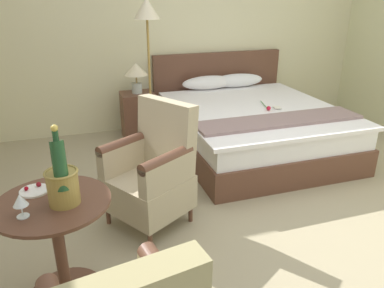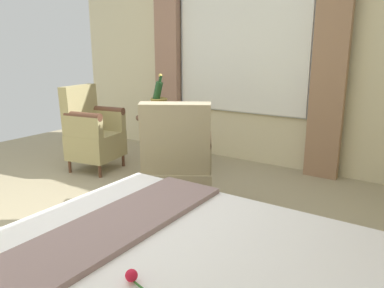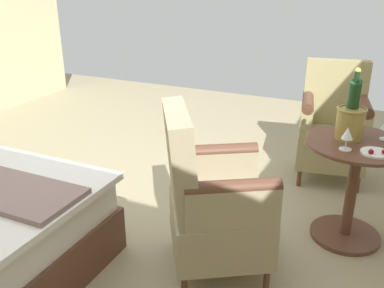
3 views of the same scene
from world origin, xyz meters
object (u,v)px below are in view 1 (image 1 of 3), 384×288
at_px(wine_glass_near_bucket, 62,173).
at_px(wine_glass_near_edge, 20,201).
at_px(bed, 249,124).
at_px(floor_lamp_brass, 147,27).
at_px(snack_plate, 34,190).
at_px(bedside_lamp, 136,72).
at_px(side_table_round, 59,245).
at_px(armchair_by_window, 152,173).
at_px(nightstand, 139,116).
at_px(champagne_bucket, 62,181).

xyz_separation_m(wine_glass_near_bucket, wine_glass_near_edge, (-0.21, -0.27, 0.00)).
distance_m(bed, floor_lamp_brass, 1.63).
relative_size(wine_glass_near_edge, snack_plate, 0.79).
distance_m(floor_lamp_brass, wine_glass_near_edge, 2.81).
xyz_separation_m(bedside_lamp, snack_plate, (-1.05, -2.43, -0.17)).
distance_m(bed, snack_plate, 2.86).
distance_m(wine_glass_near_bucket, wine_glass_near_edge, 0.34).
bearing_deg(bedside_lamp, side_table_round, -110.22).
height_order(bed, snack_plate, bed).
bearing_deg(snack_plate, armchair_by_window, 32.23).
height_order(bed, floor_lamp_brass, floor_lamp_brass).
relative_size(nightstand, floor_lamp_brass, 0.35).
xyz_separation_m(bed, wine_glass_near_bucket, (-2.10, -1.70, 0.48)).
height_order(champagne_bucket, wine_glass_near_bucket, champagne_bucket).
relative_size(bedside_lamp, wine_glass_near_bucket, 2.69).
relative_size(bedside_lamp, armchair_by_window, 0.37).
xyz_separation_m(bed, wine_glass_near_edge, (-2.30, -1.97, 0.48)).
height_order(nightstand, floor_lamp_brass, floor_lamp_brass).
relative_size(bedside_lamp, side_table_round, 0.54).
xyz_separation_m(side_table_round, wine_glass_near_bucket, (0.07, 0.16, 0.40)).
distance_m(champagne_bucket, wine_glass_near_edge, 0.23).
bearing_deg(wine_glass_near_edge, armchair_by_window, 42.44).
distance_m(floor_lamp_brass, champagne_bucket, 2.65).
relative_size(bed, bedside_lamp, 5.98).
relative_size(nightstand, wine_glass_near_bucket, 4.31).
height_order(bedside_lamp, floor_lamp_brass, floor_lamp_brass).
distance_m(side_table_round, armchair_by_window, 0.97).
relative_size(champagne_bucket, snack_plate, 2.69).
relative_size(nightstand, snack_plate, 3.53).
xyz_separation_m(nightstand, wine_glass_near_edge, (-1.09, -2.70, 0.48)).
height_order(bedside_lamp, side_table_round, bedside_lamp).
relative_size(wine_glass_near_bucket, snack_plate, 0.82).
xyz_separation_m(bed, snack_plate, (-2.26, -1.71, 0.40)).
height_order(side_table_round, wine_glass_near_bucket, wine_glass_near_bucket).
bearing_deg(wine_glass_near_bucket, bed, 39.00).
bearing_deg(armchair_by_window, snack_plate, -147.77).
xyz_separation_m(bedside_lamp, armchair_by_window, (-0.24, -1.92, -0.42)).
relative_size(floor_lamp_brass, armchair_by_window, 1.72).
bearing_deg(bed, wine_glass_near_bucket, -141.00).
height_order(nightstand, armchair_by_window, armchair_by_window).
xyz_separation_m(side_table_round, champagne_bucket, (0.07, -0.04, 0.44)).
xyz_separation_m(bed, armchair_by_window, (-1.45, -1.19, 0.14)).
bearing_deg(bedside_lamp, champagne_bucket, -108.53).
bearing_deg(wine_glass_near_edge, snack_plate, 81.35).
distance_m(floor_lamp_brass, wine_glass_near_bucket, 2.48).
xyz_separation_m(bedside_lamp, wine_glass_near_edge, (-1.09, -2.70, -0.08)).
bearing_deg(champagne_bucket, bed, 42.26).
distance_m(bed, side_table_round, 2.85).
bearing_deg(armchair_by_window, nightstand, 82.85).
bearing_deg(bed, champagne_bucket, -137.74).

